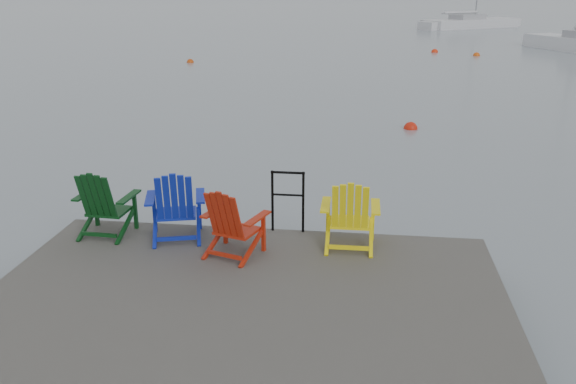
# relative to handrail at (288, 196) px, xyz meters

# --- Properties ---
(ground) EXTENTS (400.00, 400.00, 0.00)m
(ground) POSITION_rel_handrail_xyz_m (-0.25, -2.45, -1.04)
(ground) COLOR gray
(ground) RESTS_ON ground
(dock) EXTENTS (6.00, 5.00, 1.40)m
(dock) POSITION_rel_handrail_xyz_m (-0.25, -2.45, -0.69)
(dock) COLOR #2A2826
(dock) RESTS_ON ground
(handrail) EXTENTS (0.48, 0.04, 0.90)m
(handrail) POSITION_rel_handrail_xyz_m (0.00, 0.00, 0.00)
(handrail) COLOR black
(handrail) RESTS_ON dock
(chair_green) EXTENTS (0.81, 0.76, 0.98)m
(chair_green) POSITION_rel_handrail_xyz_m (-2.53, -0.48, -0.05)
(chair_green) COLOR #093512
(chair_green) RESTS_ON dock
(chair_blue) EXTENTS (0.94, 0.89, 1.01)m
(chair_blue) POSITION_rel_handrail_xyz_m (-1.49, -0.48, -0.03)
(chair_blue) COLOR #0F22A2
(chair_blue) RESTS_ON dock
(chair_red) EXTENTS (0.89, 0.85, 0.94)m
(chair_red) POSITION_rel_handrail_xyz_m (-0.61, -0.92, -0.07)
(chair_red) COLOR #AD210C
(chair_red) RESTS_ON dock
(chair_yellow) EXTENTS (0.79, 0.73, 0.98)m
(chair_yellow) POSITION_rel_handrail_xyz_m (0.90, -0.48, -0.05)
(chair_yellow) COLOR yellow
(chair_yellow) RESTS_ON dock
(sailboat_mid) EXTENTS (9.56, 8.30, 13.72)m
(sailboat_mid) POSITION_rel_handrail_xyz_m (10.40, 52.09, -0.69)
(sailboat_mid) COLOR silver
(sailboat_mid) RESTS_ON ground
(buoy_a) EXTENTS (0.39, 0.39, 0.39)m
(buoy_a) POSITION_rel_handrail_xyz_m (2.33, 9.09, -1.04)
(buoy_a) COLOR red
(buoy_a) RESTS_ON ground
(buoy_b) EXTENTS (0.37, 0.37, 0.37)m
(buoy_b) POSITION_rel_handrail_xyz_m (-8.11, 23.22, -1.04)
(buoy_b) COLOR #BC3F0B
(buoy_b) RESTS_ON ground
(buoy_c) EXTENTS (0.39, 0.39, 0.39)m
(buoy_c) POSITION_rel_handrail_xyz_m (7.20, 28.33, -1.04)
(buoy_c) COLOR #DD4F0D
(buoy_c) RESTS_ON ground
(buoy_d) EXTENTS (0.40, 0.40, 0.40)m
(buoy_d) POSITION_rel_handrail_xyz_m (5.02, 29.95, -1.04)
(buoy_d) COLOR red
(buoy_d) RESTS_ON ground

